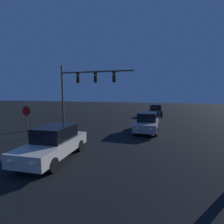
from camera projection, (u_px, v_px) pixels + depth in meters
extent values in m
cube|color=beige|center=(53.00, 147.00, 8.65)|extent=(1.97, 4.48, 0.61)
cube|color=black|center=(55.00, 133.00, 8.79)|extent=(1.59, 2.17, 0.69)
cylinder|color=black|center=(53.00, 165.00, 7.18)|extent=(0.22, 0.64, 0.63)
cylinder|color=black|center=(20.00, 161.00, 7.55)|extent=(0.22, 0.64, 0.63)
cylinder|color=black|center=(80.00, 146.00, 9.82)|extent=(0.22, 0.64, 0.63)
cylinder|color=black|center=(54.00, 144.00, 10.18)|extent=(0.22, 0.64, 0.63)
sphere|color=#F9EFC6|center=(31.00, 164.00, 6.39)|extent=(0.18, 0.18, 0.18)
sphere|color=#F9EFC6|center=(10.00, 162.00, 6.60)|extent=(0.18, 0.18, 0.18)
cube|color=#99999E|center=(147.00, 124.00, 14.64)|extent=(1.77, 4.41, 0.61)
cube|color=black|center=(147.00, 116.00, 14.77)|extent=(1.49, 2.11, 0.69)
cylinder|color=black|center=(156.00, 132.00, 13.14)|extent=(0.20, 0.63, 0.63)
cylinder|color=black|center=(135.00, 131.00, 13.60)|extent=(0.20, 0.63, 0.63)
cylinder|color=black|center=(157.00, 126.00, 15.74)|extent=(0.20, 0.63, 0.63)
cylinder|color=black|center=(140.00, 125.00, 16.20)|extent=(0.20, 0.63, 0.63)
sphere|color=#F9EFC6|center=(151.00, 129.00, 12.38)|extent=(0.18, 0.18, 0.18)
sphere|color=#F9EFC6|center=(137.00, 129.00, 12.66)|extent=(0.18, 0.18, 0.18)
cube|color=black|center=(155.00, 112.00, 24.53)|extent=(1.95, 4.47, 0.61)
cube|color=black|center=(156.00, 107.00, 24.67)|extent=(1.58, 2.16, 0.69)
cylinder|color=black|center=(162.00, 115.00, 23.06)|extent=(0.22, 0.64, 0.63)
cylinder|color=black|center=(149.00, 115.00, 23.44)|extent=(0.22, 0.64, 0.63)
cylinder|color=black|center=(161.00, 113.00, 25.69)|extent=(0.22, 0.64, 0.63)
cylinder|color=black|center=(150.00, 113.00, 26.07)|extent=(0.22, 0.64, 0.63)
sphere|color=#F9EFC6|center=(159.00, 113.00, 22.27)|extent=(0.18, 0.18, 0.18)
sphere|color=#F9EFC6|center=(152.00, 113.00, 22.49)|extent=(0.18, 0.18, 0.18)
cylinder|color=brown|center=(63.00, 96.00, 16.73)|extent=(0.18, 0.18, 5.83)
cube|color=brown|center=(96.00, 72.00, 15.52)|extent=(6.88, 0.12, 0.12)
cube|color=black|center=(78.00, 78.00, 16.06)|extent=(0.28, 0.28, 0.90)
cylinder|color=green|center=(78.00, 76.00, 15.90)|extent=(0.20, 0.02, 0.20)
cube|color=black|center=(96.00, 78.00, 15.58)|extent=(0.28, 0.28, 0.90)
cylinder|color=green|center=(95.00, 75.00, 15.42)|extent=(0.20, 0.02, 0.20)
cube|color=black|center=(114.00, 77.00, 15.10)|extent=(0.28, 0.28, 0.90)
cylinder|color=green|center=(114.00, 75.00, 14.93)|extent=(0.20, 0.02, 0.20)
cylinder|color=brown|center=(27.00, 123.00, 12.34)|extent=(0.07, 0.07, 2.33)
cylinder|color=red|center=(26.00, 111.00, 12.23)|extent=(0.66, 0.03, 0.66)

